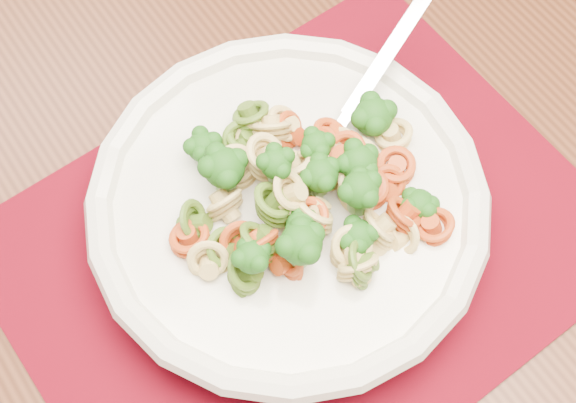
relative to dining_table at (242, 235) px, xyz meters
name	(u,v)px	position (x,y,z in m)	size (l,w,h in m)	color
dining_table	(242,235)	(0.00, 0.00, 0.00)	(1.75, 1.37, 0.73)	#542B17
placemat	(302,246)	(0.03, -0.06, 0.09)	(0.41, 0.32, 0.00)	#5E040E
pasta_bowl	(288,207)	(0.03, -0.04, 0.12)	(0.28, 0.28, 0.05)	silver
pasta_broccoli_heap	(288,198)	(0.03, -0.04, 0.14)	(0.24, 0.24, 0.06)	#D9B96B
fork	(329,144)	(0.07, -0.01, 0.13)	(0.19, 0.02, 0.01)	silver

